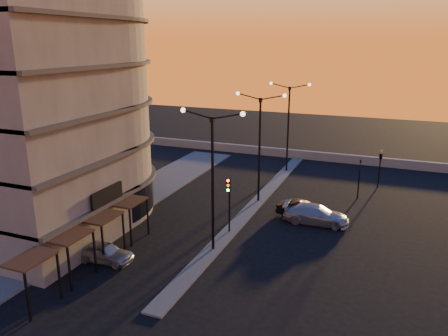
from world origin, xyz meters
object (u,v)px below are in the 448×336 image
car_sedan (302,210)px  car_wagon (316,214)px  car_hatchback (104,252)px  streetlamp_mid (260,139)px  traffic_light_main (229,196)px

car_sedan → car_wagon: 1.42m
car_hatchback → car_wagon: size_ratio=0.75×
car_hatchback → streetlamp_mid: bearing=-25.5°
traffic_light_main → car_wagon: bearing=37.5°
streetlamp_mid → car_hatchback: (-5.80, -14.04, -4.95)m
car_hatchback → car_wagon: 15.93m
streetlamp_mid → car_wagon: streetlamp_mid is taller
traffic_light_main → car_hatchback: (-5.80, -6.91, -2.25)m
car_hatchback → car_sedan: size_ratio=0.95×
streetlamp_mid → car_wagon: bearing=-27.3°
streetlamp_mid → traffic_light_main: streetlamp_mid is taller
traffic_light_main → car_wagon: 7.33m
car_hatchback → car_wagon: bearing=-48.5°
traffic_light_main → car_wagon: size_ratio=0.85×
traffic_light_main → car_sedan: size_ratio=1.07×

